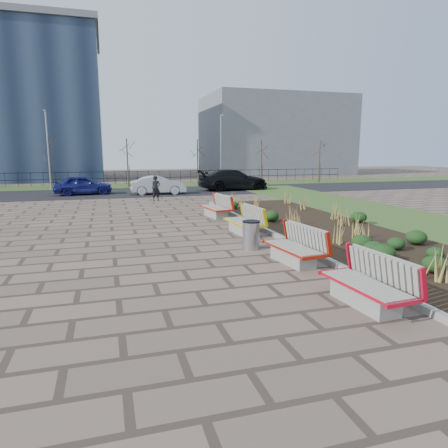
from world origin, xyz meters
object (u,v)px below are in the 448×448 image
object	(u,v)px
car_blue	(83,185)
car_silver	(159,185)
lamp_east	(221,151)
bench_b	(293,245)
lamp_west	(48,151)
litter_bin	(251,235)
car_black	(233,180)
bench_d	(215,206)
bench_c	(243,220)
bench_a	(365,282)
pedestrian	(156,188)

from	to	relation	value
car_blue	car_silver	distance (m)	5.25
lamp_east	bench_b	bearing A→B (deg)	-101.52
lamp_west	litter_bin	bearing A→B (deg)	-69.53
car_blue	car_silver	world-z (taller)	car_blue
litter_bin	car_blue	xyz separation A→B (m)	(-5.84, 18.07, 0.25)
car_silver	car_black	distance (m)	6.17
bench_d	car_blue	xyz separation A→B (m)	(-6.37, 11.83, 0.19)
bench_c	car_blue	world-z (taller)	car_blue
bench_b	car_silver	bearing A→B (deg)	87.39
car_black	car_blue	bearing A→B (deg)	87.40
bench_b	bench_c	distance (m)	4.15
bench_a	lamp_west	xyz separation A→B (m)	(-9.00, 27.73, 2.54)
pedestrian	lamp_west	size ratio (longest dim) A/B	0.26
car_silver	pedestrian	bearing A→B (deg)	175.18
bench_d	car_silver	world-z (taller)	car_silver
car_blue	car_silver	size ratio (longest dim) A/B	1.02
bench_d	car_blue	distance (m)	13.44
bench_b	lamp_east	size ratio (longest dim) A/B	0.35
bench_d	litter_bin	world-z (taller)	bench_d
bench_b	car_blue	distance (m)	20.91
bench_d	pedestrian	size ratio (longest dim) A/B	1.36
bench_a	bench_c	world-z (taller)	same
bench_a	car_silver	xyz separation A→B (m)	(-1.25, 21.92, 0.16)
bench_a	bench_b	distance (m)	3.19
bench_d	lamp_east	world-z (taller)	lamp_east
bench_b	car_black	distance (m)	20.71
car_black	pedestrian	bearing A→B (deg)	123.87
bench_a	car_black	bearing A→B (deg)	74.68
bench_d	car_silver	size ratio (longest dim) A/B	0.54
car_silver	car_black	world-z (taller)	car_black
litter_bin	car_blue	size ratio (longest dim) A/B	0.22
bench_c	car_black	bearing A→B (deg)	69.38
car_black	bench_d	bearing A→B (deg)	154.72
litter_bin	lamp_west	size ratio (longest dim) A/B	0.15
car_blue	car_black	world-z (taller)	car_black
bench_c	pedestrian	distance (m)	11.05
lamp_east	bench_a	bearing A→B (deg)	-100.22
bench_b	lamp_west	bearing A→B (deg)	103.70
litter_bin	bench_b	bearing A→B (deg)	-74.05
bench_a	lamp_west	size ratio (longest dim) A/B	0.35
litter_bin	car_black	xyz separation A→B (m)	(5.27, 18.30, 0.38)
litter_bin	lamp_west	distance (m)	24.36
litter_bin	bench_d	bearing A→B (deg)	85.17
bench_c	lamp_east	size ratio (longest dim) A/B	0.35
bench_d	litter_bin	size ratio (longest dim) A/B	2.40
bench_b	bench_d	distance (m)	8.09
bench_a	car_blue	bearing A→B (deg)	101.59
bench_a	lamp_west	world-z (taller)	lamp_west
litter_bin	car_black	size ratio (longest dim) A/B	0.16
bench_b	pedestrian	bearing A→B (deg)	90.67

